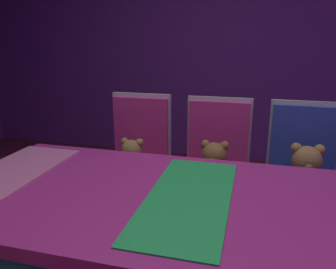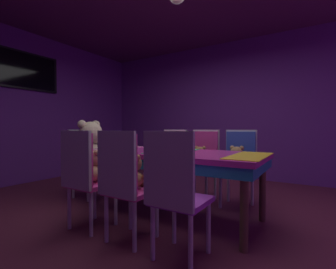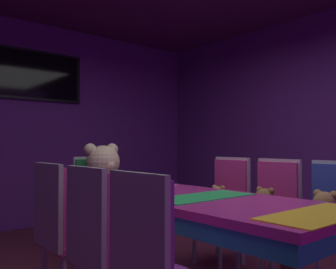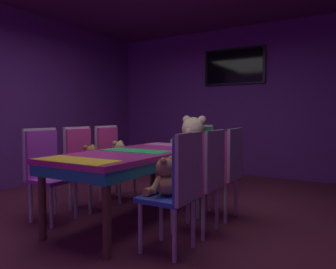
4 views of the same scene
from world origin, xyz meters
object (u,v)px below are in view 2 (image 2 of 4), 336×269
Objects in this scene: teddy_left_1 at (134,174)px; teddy_right_1 at (199,158)px; banquet_table at (173,159)px; chair_right_1 at (204,157)px; chair_left_1 at (123,176)px; king_teddy_bear at (91,147)px; chair_left_0 at (173,184)px; chair_right_2 at (173,155)px; chair_right_0 at (239,159)px; chair_left_2 at (83,170)px; wall_tv at (26,71)px; teddy_right_0 at (236,160)px; throne_chair at (84,156)px; teddy_left_2 at (94,168)px; teddy_right_2 at (168,157)px.

teddy_left_1 is 1.37m from teddy_right_1.
chair_right_1 is at bearing -0.97° from banquet_table.
chair_left_1 is 3.10× the size of teddy_right_1.
chair_left_0 is at bearing -24.10° from king_teddy_bear.
chair_right_1 is 1.00× the size of chair_right_2.
chair_left_2 is at bearing -32.69° from chair_right_0.
teddy_right_1 is at bearing -1.17° from banquet_table.
chair_left_2 is at bearing -107.70° from wall_tv.
chair_right_2 is (0.16, 1.04, -0.00)m from teddy_right_0.
chair_left_2 is at bearing -19.93° from teddy_right_1.
king_teddy_bear is at bearing -45.29° from chair_right_2.
wall_tv reaches higher than teddy_right_1.
throne_chair is at bearing 61.77° from chair_left_1.
throne_chair reaches higher than teddy_left_2.
throne_chair is at bearing -55.49° from teddy_right_2.
teddy_right_0 reaches higher than teddy_left_1.
chair_right_0 is 0.15m from teddy_right_0.
chair_right_0 is at bearing -18.06° from chair_left_1.
banquet_table is 2.05× the size of throne_chair.
teddy_right_1 is 0.53m from teddy_right_2.
banquet_table is at bearing -0.00° from king_teddy_bear.
king_teddy_bear is 0.60× the size of wall_tv.
wall_tv is at bearing -77.49° from teddy_right_1.
teddy_left_1 is 1.60m from chair_right_0.
chair_right_2 is (0.16, 0.53, 0.01)m from teddy_right_1.
chair_right_2 is 0.14m from teddy_right_2.
chair_left_1 is 2.95× the size of teddy_left_1.
chair_left_2 is 1.61m from teddy_right_1.
chair_left_2 is at bearing -18.31° from chair_right_1.
chair_right_0 is at bearing -0.80° from chair_left_0.
wall_tv is (0.68, 3.09, 1.46)m from teddy_left_1.
chair_right_2 is 1.34m from throne_chair.
chair_right_1 is 0.53m from chair_right_2.
chair_left_2 reaches higher than teddy_left_1.
throne_chair is at bearing 50.87° from chair_left_2.
teddy_right_1 is at bearing -77.49° from wall_tv.
chair_right_1 is 3.10× the size of teddy_right_1.
chair_right_2 is (1.53, 0.50, 0.00)m from teddy_left_1.
chair_right_1 is 1.77m from throne_chair.
chair_left_1 is at bearing -18.06° from chair_right_0.
throne_chair is (-0.84, 1.56, 0.00)m from chair_right_1.
king_teddy_bear is at bearing -66.34° from chair_right_0.
chair_left_0 is at bearing 17.71° from teddy_right_1.
throne_chair is (-0.71, 1.03, 0.02)m from teddy_right_2.
chair_left_2 reaches higher than teddy_left_2.
chair_right_0 and chair_right_1 have the same top height.
chair_right_1 is (1.66, -0.03, 0.00)m from chair_left_1.
chair_left_0 is at bearing -0.80° from chair_right_0.
chair_left_1 is 1.74m from chair_right_0.
king_teddy_bear is at bearing -58.89° from chair_right_1.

